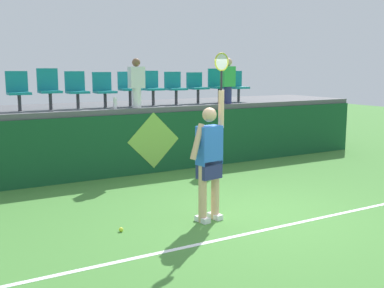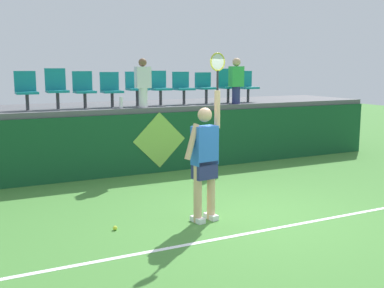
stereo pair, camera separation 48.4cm
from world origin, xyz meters
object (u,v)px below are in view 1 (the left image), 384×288
water_bottle (115,103)px  stadium_chair_1 (49,87)px  stadium_chair_8 (218,84)px  stadium_chair_0 (18,89)px  spectator_0 (228,80)px  stadium_chair_3 (104,88)px  stadium_chair_5 (152,86)px  stadium_chair_4 (129,87)px  stadium_chair_7 (197,86)px  stadium_chair_2 (76,88)px  stadium_chair_6 (175,86)px  stadium_chair_9 (237,85)px  spectator_1 (137,82)px  tennis_ball (121,230)px  tennis_player (209,158)px

water_bottle → stadium_chair_1: stadium_chair_1 is taller
water_bottle → stadium_chair_8: size_ratio=0.29×
stadium_chair_0 → spectator_0: spectator_0 is taller
stadium_chair_3 → stadium_chair_5: size_ratio=0.97×
stadium_chair_4 → stadium_chair_7: bearing=-0.0°
stadium_chair_2 → spectator_0: size_ratio=0.72×
stadium_chair_6 → stadium_chair_9: size_ratio=0.98×
stadium_chair_1 → stadium_chair_2: stadium_chair_1 is taller
stadium_chair_2 → stadium_chair_9: (4.29, -0.00, 0.00)m
stadium_chair_3 → spectator_1: 0.78m
stadium_chair_7 → stadium_chair_8: 0.64m
tennis_ball → stadium_chair_2: bearing=82.0°
stadium_chair_6 → spectator_0: size_ratio=0.70×
stadium_chair_9 → spectator_1: (-3.07, -0.47, 0.13)m
tennis_player → stadium_chair_0: tennis_player is taller
stadium_chair_4 → stadium_chair_8: 2.46m
tennis_ball → spectator_0: 5.89m
tennis_player → spectator_0: (2.85, 3.73, 1.07)m
stadium_chair_5 → stadium_chair_7: (1.24, -0.00, -0.02)m
water_bottle → stadium_chair_7: 2.43m
stadium_chair_5 → stadium_chair_8: (1.87, 0.00, 0.02)m
tennis_ball → stadium_chair_0: (-0.65, 4.00, 1.89)m
tennis_player → stadium_chair_5: (0.98, 4.19, 0.93)m
water_bottle → stadium_chair_8: 3.05m
tennis_ball → stadium_chair_3: bearing=73.5°
stadium_chair_0 → stadium_chair_7: (4.27, -0.01, -0.01)m
stadium_chair_7 → stadium_chair_1: bearing=179.8°
stadium_chair_7 → stadium_chair_3: bearing=179.8°
tennis_player → stadium_chair_0: 4.76m
water_bottle → tennis_player: bearing=-87.9°
stadium_chair_1 → stadium_chair_5: (2.40, -0.01, -0.02)m
stadium_chair_0 → water_bottle: bearing=-14.8°
spectator_0 → stadium_chair_4: bearing=169.5°
water_bottle → stadium_chair_6: (1.74, 0.50, 0.31)m
stadium_chair_8 → tennis_ball: bearing=-136.7°
spectator_0 → stadium_chair_3: bearing=171.5°
water_bottle → stadium_chair_5: (1.12, 0.50, 0.33)m
stadium_chair_3 → stadium_chair_1: bearing=179.8°
stadium_chair_1 → stadium_chair_2: size_ratio=1.08×
water_bottle → spectator_1: 0.69m
stadium_chair_0 → stadium_chair_9: stadium_chair_0 is taller
water_bottle → stadium_chair_1: 1.42m
stadium_chair_2 → stadium_chair_5: (1.81, -0.00, 0.02)m
tennis_ball → stadium_chair_8: size_ratio=0.08×
stadium_chair_5 → spectator_0: bearing=-13.7°
spectator_0 → water_bottle: bearing=-179.2°
stadium_chair_5 → stadium_chair_6: size_ratio=1.03×
tennis_ball → stadium_chair_3: 4.57m
tennis_player → stadium_chair_0: (-2.05, 4.19, 0.92)m
tennis_player → water_bottle: 3.74m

